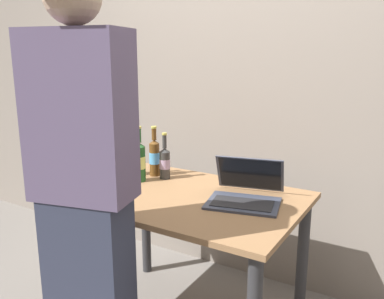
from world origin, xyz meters
The scene contains 8 objects.
desk centered at (0.00, 0.00, 0.64)m, with size 1.20×0.82×0.77m.
laptop centered at (0.30, 0.09, 0.81)m, with size 0.42×0.43×0.20m.
beer_bottle_green centered at (-0.36, 0.07, 0.89)m, with size 0.07×0.07×0.32m.
beer_bottle_brown centered at (-0.46, 0.16, 0.89)m, with size 0.06×0.06×0.31m.
beer_bottle_dark centered at (-0.35, 0.20, 0.89)m, with size 0.06×0.06×0.30m.
beer_bottle_amber centered at (-0.26, 0.19, 0.87)m, with size 0.06×0.06×0.28m.
person_figure centered at (-0.08, -0.62, 0.95)m, with size 0.43×0.34×1.83m.
back_wall centered at (0.00, 0.74, 1.30)m, with size 6.00×0.10×2.60m, color gray.
Camera 1 is at (1.06, -1.70, 1.49)m, focal length 37.64 mm.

